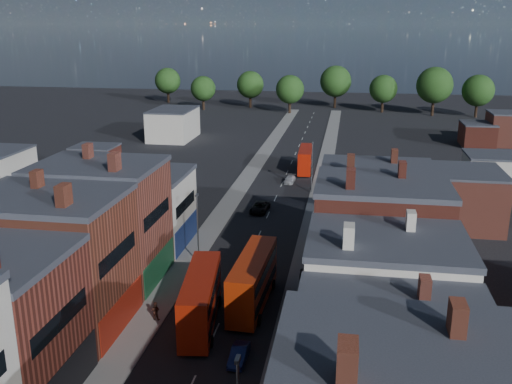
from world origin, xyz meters
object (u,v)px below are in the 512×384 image
(car_1, at_px, (239,355))
(ped_3, at_px, (301,277))
(car_2, at_px, (260,207))
(car_3, at_px, (290,179))
(bus_1, at_px, (253,279))
(bus_0, at_px, (201,299))
(bus_2, at_px, (306,159))
(ped_1, at_px, (155,311))

(car_1, height_order, ped_3, ped_3)
(car_2, bearing_deg, car_3, 84.99)
(bus_1, distance_m, ped_3, 6.45)
(bus_0, distance_m, car_1, 6.96)
(bus_1, xyz_separation_m, car_2, (-3.74, 27.74, -1.97))
(bus_0, height_order, bus_2, bus_0)
(bus_0, distance_m, car_2, 32.25)
(bus_1, height_order, car_1, bus_1)
(car_1, distance_m, car_3, 53.44)
(bus_0, relative_size, ped_3, 6.03)
(bus_1, bearing_deg, ped_1, -149.50)
(bus_0, height_order, car_2, bus_0)
(bus_2, height_order, ped_1, bus_2)
(bus_0, relative_size, car_1, 3.20)
(car_1, bearing_deg, bus_2, 90.90)
(car_1, distance_m, ped_1, 10.05)
(car_3, xyz_separation_m, ped_3, (5.38, -39.28, 0.50))
(bus_2, height_order, car_1, bus_2)
(bus_0, relative_size, car_2, 2.32)
(bus_0, height_order, bus_1, bus_1)
(ped_1, bearing_deg, ped_3, -138.90)
(bus_1, distance_m, bus_2, 51.86)
(car_3, bearing_deg, ped_3, -77.26)
(car_1, xyz_separation_m, ped_1, (-8.64, 5.12, 0.38))
(bus_1, height_order, car_3, bus_1)
(car_1, height_order, car_3, car_1)
(bus_1, xyz_separation_m, bus_2, (0.78, 51.85, -0.34))
(bus_0, distance_m, bus_2, 56.50)
(bus_2, bearing_deg, car_3, -105.59)
(bus_0, relative_size, ped_1, 6.68)
(car_3, distance_m, ped_3, 39.65)
(car_2, relative_size, ped_1, 2.88)
(bus_1, bearing_deg, car_2, 99.98)
(bus_0, xyz_separation_m, ped_1, (-4.26, 0.09, -1.61))
(ped_1, bearing_deg, bus_0, -176.23)
(ped_1, relative_size, ped_3, 0.90)
(car_1, xyz_separation_m, car_2, (-4.24, 37.23, 0.09))
(ped_3, bearing_deg, ped_1, 141.03)
(bus_0, bearing_deg, ped_1, 171.38)
(bus_0, distance_m, ped_1, 4.55)
(car_3, bearing_deg, bus_2, 81.00)
(bus_1, relative_size, bus_2, 1.15)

